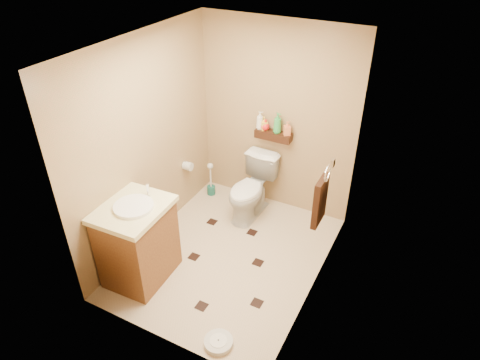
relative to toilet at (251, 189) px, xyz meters
The scene contains 19 objects.
ground 0.93m from the toilet, 80.94° to the right, with size 2.50×2.50×0.00m, color beige.
wall_back 0.92m from the toilet, 72.38° to the left, with size 2.00×0.04×2.40m, color #A1875C.
wall_front 2.24m from the toilet, 86.35° to the right, with size 2.00×0.04×2.40m, color #A1875C.
wall_left 1.45m from the toilet, 136.19° to the right, with size 0.04×2.50×2.40m, color #A1875C.
wall_right 1.62m from the toilet, 36.30° to the right, with size 0.04×2.50×2.40m, color #A1875C.
ceiling 2.18m from the toilet, 80.94° to the right, with size 2.00×2.50×0.02m, color silver.
wall_shelf 0.73m from the toilet, 68.56° to the left, with size 0.46×0.14×0.10m, color #361C0E.
floor_accents 1.00m from the toilet, 79.18° to the right, with size 1.18×1.38×0.01m.
toilet is the anchor object (origin of this frame).
vanity 1.61m from the toilet, 110.62° to the right, with size 0.64×0.76×1.05m.
bathroom_scale 2.03m from the toilet, 72.33° to the right, with size 0.34×0.34×0.05m.
toilet_brush 0.74m from the toilet, 166.80° to the left, with size 0.11×0.11×0.49m.
towel_ring 1.32m from the toilet, 29.09° to the right, with size 0.12×0.30×0.76m.
toilet_paper 0.85m from the toilet, 167.30° to the right, with size 0.12×0.11×0.12m.
bottle_a 0.86m from the toilet, 99.34° to the left, with size 0.09×0.09×0.23m, color white.
bottle_b 0.83m from the toilet, 89.22° to the left, with size 0.07×0.08×0.16m, color yellow.
bottle_c 0.82m from the toilet, 86.69° to the left, with size 0.11×0.11×0.14m, color red.
bottle_d 0.89m from the toilet, 62.30° to the left, with size 0.10×0.10×0.25m, color green.
bottle_e 0.89m from the toilet, 48.02° to the left, with size 0.08×0.08×0.17m, color #E97F4D.
Camera 1 is at (1.79, -3.18, 3.40)m, focal length 32.00 mm.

